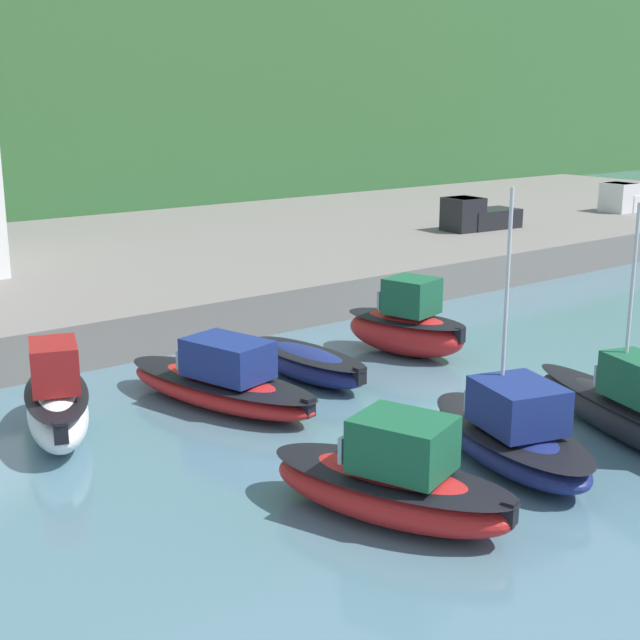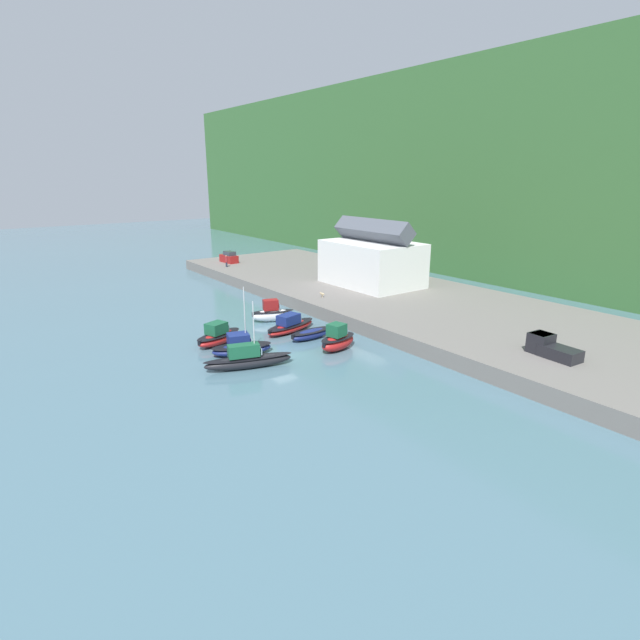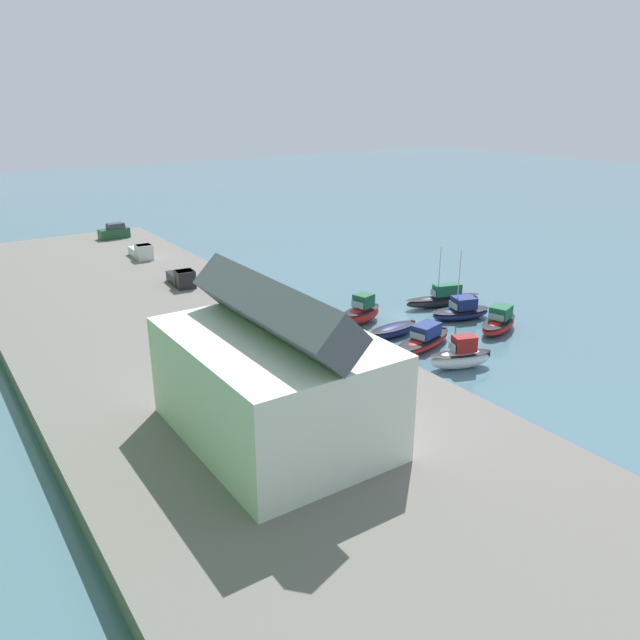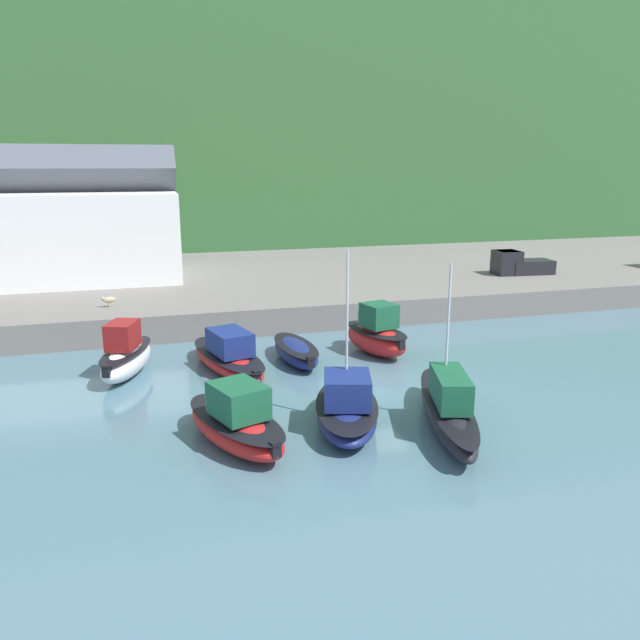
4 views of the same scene
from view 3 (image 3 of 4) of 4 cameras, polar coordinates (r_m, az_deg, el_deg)
ground_plane at (r=64.09m, az=8.91°, el=0.22°), size 320.00×320.00×0.00m
quay_promenade at (r=51.52m, az=-11.04°, el=-3.93°), size 105.22×26.15×1.69m
harbor_clubhouse at (r=37.40m, az=-4.31°, el=-5.44°), size 14.37×10.00×9.97m
moored_boat_0 at (r=52.71m, az=12.74°, el=-3.26°), size 3.43×5.63×2.81m
moored_boat_1 at (r=56.40m, az=9.49°, el=-1.77°), size 4.07×7.78×2.16m
moored_boat_2 at (r=58.69m, az=6.75°, el=-0.95°), size 2.11×5.52×1.08m
moored_boat_3 at (r=61.78m, az=3.87°, el=0.72°), size 3.29×5.24×2.89m
moored_boat_4 at (r=61.83m, az=16.05°, el=-0.20°), size 4.20×6.43×2.46m
moored_boat_5 at (r=64.33m, az=12.78°, el=0.81°), size 4.15×6.68×7.10m
moored_boat_6 at (r=67.66m, az=11.23°, el=1.93°), size 4.07×8.72×6.54m
parked_car_0 at (r=95.80m, az=-18.29°, el=7.66°), size 2.12×4.33×2.16m
pickup_truck_0 at (r=69.65m, az=-12.48°, el=3.76°), size 4.86×2.32×1.90m
pickup_truck_1 at (r=82.94m, az=-15.98°, el=6.04°), size 4.79×2.11×1.90m
dog_on_quay at (r=46.08m, az=6.35°, el=-4.84°), size 0.88×0.41×0.68m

